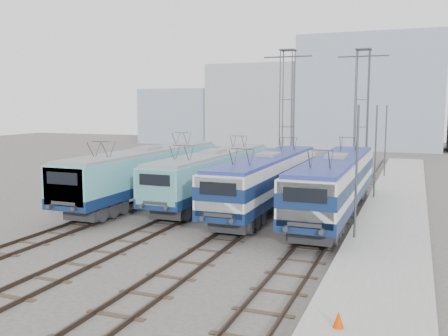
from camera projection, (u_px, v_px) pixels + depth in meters
ground at (185, 237)px, 26.65m from camera, size 160.00×160.00×0.00m
platform at (393, 218)px, 30.38m from camera, size 4.00×70.00×0.30m
locomotive_far_left at (146, 170)px, 35.93m from camera, size 2.96×18.73×3.52m
locomotive_center_left at (213, 172)px, 35.94m from camera, size 2.79×17.65×3.32m
locomotive_center_right at (267, 177)px, 32.92m from camera, size 2.84×17.93×3.37m
locomotive_far_right at (335, 180)px, 30.93m from camera, size 2.92×18.44×3.47m
catenary_tower_west at (287, 109)px, 46.18m from camera, size 4.50×1.20×12.00m
catenary_tower_east at (362, 109)px, 45.70m from camera, size 4.50×1.20×12.00m
mast_front at (356, 175)px, 24.99m from camera, size 0.12×0.12×7.00m
mast_mid at (375, 154)px, 36.09m from camera, size 0.12×0.12×7.00m
mast_rear at (385, 142)px, 47.19m from camera, size 0.12×0.12×7.00m
safety_cone at (338, 319)px, 15.02m from camera, size 0.34×0.34×0.52m
building_west at (265, 105)px, 88.17m from camera, size 18.00×12.00×14.00m
building_center at (371, 93)px, 81.47m from camera, size 22.00×14.00×18.00m
building_far_west at (183, 116)px, 94.15m from camera, size 14.00×10.00×10.00m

